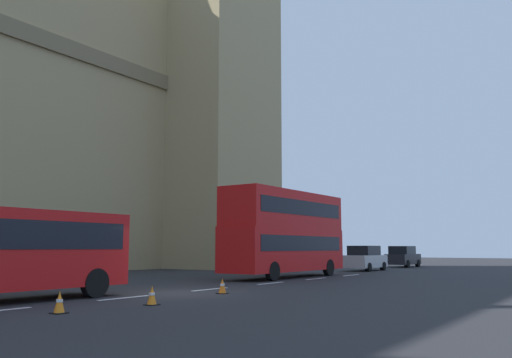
# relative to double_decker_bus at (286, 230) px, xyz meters

# --- Properties ---
(ground_plane) EXTENTS (160.00, 160.00, 0.00)m
(ground_plane) POSITION_rel_double_decker_bus_xyz_m (-11.31, -2.00, -2.71)
(ground_plane) COLOR #262628
(lane_centre_marking) EXTENTS (34.40, 0.16, 0.01)m
(lane_centre_marking) POSITION_rel_double_decker_bus_xyz_m (-11.59, -2.00, -2.70)
(lane_centre_marking) COLOR silver
(lane_centre_marking) RESTS_ON ground_plane
(double_decker_bus) EXTENTS (9.88, 2.54, 4.90)m
(double_decker_bus) POSITION_rel_double_decker_bus_xyz_m (0.00, 0.00, 0.00)
(double_decker_bus) COLOR red
(double_decker_bus) RESTS_ON ground_plane
(sedan_lead) EXTENTS (4.40, 1.86, 1.85)m
(sedan_lead) POSITION_rel_double_decker_bus_xyz_m (11.30, -0.07, -1.80)
(sedan_lead) COLOR #B7B7BC
(sedan_lead) RESTS_ON ground_plane
(sedan_trailing) EXTENTS (4.40, 1.86, 1.85)m
(sedan_trailing) POSITION_rel_double_decker_bus_xyz_m (20.20, 0.12, -1.80)
(sedan_trailing) COLOR black
(sedan_trailing) RESTS_ON ground_plane
(traffic_cone_west) EXTENTS (0.36, 0.36, 0.58)m
(traffic_cone_west) POSITION_rel_double_decker_bus_xyz_m (-17.82, -3.94, -2.43)
(traffic_cone_west) COLOR black
(traffic_cone_west) RESTS_ON ground_plane
(traffic_cone_middle) EXTENTS (0.36, 0.36, 0.58)m
(traffic_cone_middle) POSITION_rel_double_decker_bus_xyz_m (-15.00, -4.45, -2.43)
(traffic_cone_middle) COLOR black
(traffic_cone_middle) RESTS_ON ground_plane
(traffic_cone_east) EXTENTS (0.36, 0.36, 0.58)m
(traffic_cone_east) POSITION_rel_double_decker_bus_xyz_m (-10.64, -3.70, -2.43)
(traffic_cone_east) COLOR black
(traffic_cone_east) RESTS_ON ground_plane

